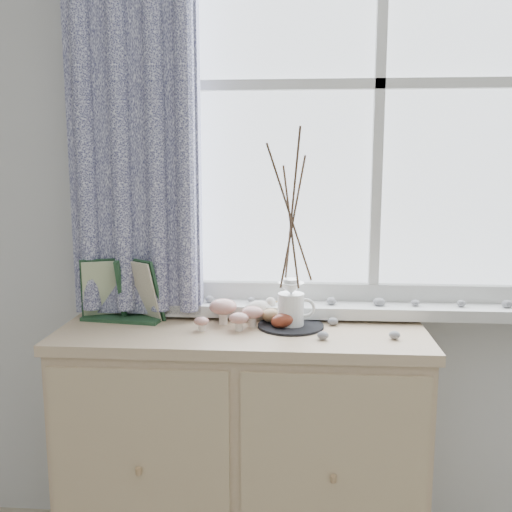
{
  "coord_description": "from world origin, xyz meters",
  "views": [
    {
      "loc": [
        0.03,
        -0.04,
        1.39
      ],
      "look_at": [
        -0.1,
        1.7,
        1.1
      ],
      "focal_mm": 40.0,
      "sensor_mm": 36.0,
      "label": 1
    }
  ],
  "objects_px": {
    "sideboard": "(242,450)",
    "botanical_book": "(119,290)",
    "twig_pitcher": "(292,214)",
    "toadstool_cluster": "(231,312)"
  },
  "relations": [
    {
      "from": "sideboard",
      "to": "botanical_book",
      "type": "height_order",
      "value": "botanical_book"
    },
    {
      "from": "sideboard",
      "to": "toadstool_cluster",
      "type": "xyz_separation_m",
      "value": [
        -0.04,
        0.03,
        0.47
      ]
    },
    {
      "from": "botanical_book",
      "to": "toadstool_cluster",
      "type": "xyz_separation_m",
      "value": [
        0.38,
        -0.02,
        -0.06
      ]
    },
    {
      "from": "twig_pitcher",
      "to": "sideboard",
      "type": "bearing_deg",
      "value": -166.76
    },
    {
      "from": "botanical_book",
      "to": "twig_pitcher",
      "type": "height_order",
      "value": "twig_pitcher"
    },
    {
      "from": "sideboard",
      "to": "botanical_book",
      "type": "xyz_separation_m",
      "value": [
        -0.42,
        0.05,
        0.54
      ]
    },
    {
      "from": "botanical_book",
      "to": "twig_pitcher",
      "type": "relative_size",
      "value": 0.49
    },
    {
      "from": "botanical_book",
      "to": "twig_pitcher",
      "type": "xyz_separation_m",
      "value": [
        0.58,
        -0.01,
        0.26
      ]
    },
    {
      "from": "toadstool_cluster",
      "to": "twig_pitcher",
      "type": "relative_size",
      "value": 0.34
    },
    {
      "from": "botanical_book",
      "to": "toadstool_cluster",
      "type": "bearing_deg",
      "value": 4.49
    }
  ]
}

